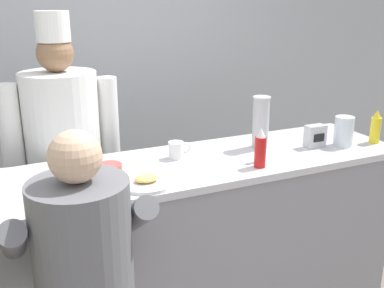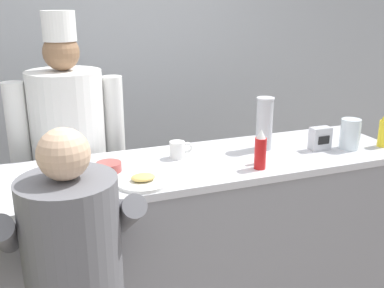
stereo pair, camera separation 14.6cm
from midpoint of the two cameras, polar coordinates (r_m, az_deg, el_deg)
wall_back at (r=3.84m, az=-13.16°, el=9.35°), size 10.00×0.06×2.70m
diner_counter at (r=2.69m, az=-5.07°, el=-13.05°), size 2.91×0.68×1.02m
ketchup_bottle_red at (r=2.44m, az=6.99°, el=-0.65°), size 0.06×0.06×0.22m
mustard_bottle_yellow at (r=3.04m, az=21.03°, el=1.95°), size 0.06×0.06×0.22m
hot_sauce_bottle_orange at (r=2.53m, az=6.97°, el=-0.81°), size 0.03×0.03×0.14m
water_pitcher_clear at (r=2.91m, az=17.37°, el=1.54°), size 0.14×0.12×0.19m
breakfast_plate at (r=2.24m, az=-7.67°, el=-4.84°), size 0.27×0.27×0.05m
cereal_bowl at (r=2.42m, az=-12.19°, el=-3.11°), size 0.14×0.14×0.05m
coffee_mug_white at (r=2.58m, az=-3.54°, el=-0.77°), size 0.14×0.09×0.10m
cup_stack_steel at (r=2.75m, az=7.23°, el=2.74°), size 0.11×0.11×0.32m
napkin_dispenser_chrome at (r=2.85m, az=13.97°, el=0.95°), size 0.13×0.08×0.14m
diner_seated_grey at (r=1.90m, az=-15.98°, el=-13.36°), size 0.59×0.58×1.45m
cook_in_whites_near at (r=2.94m, az=-17.34°, el=-0.48°), size 0.72×0.46×1.83m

